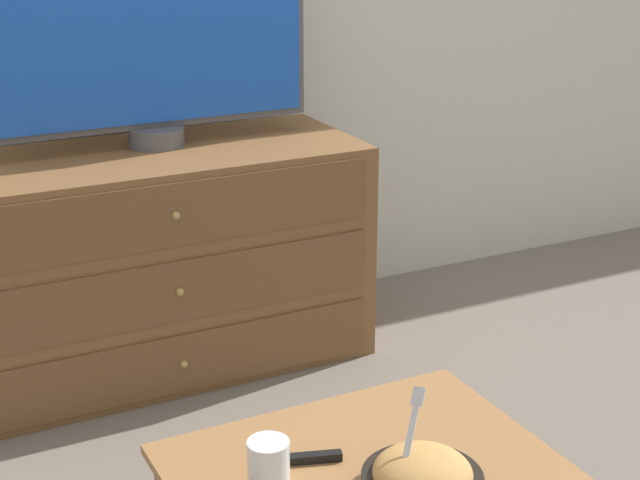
{
  "coord_description": "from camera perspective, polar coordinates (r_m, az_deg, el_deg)",
  "views": [
    {
      "loc": [
        -0.98,
        -3.14,
        1.48
      ],
      "look_at": [
        -0.09,
        -1.38,
        0.76
      ],
      "focal_mm": 55.0,
      "sensor_mm": 36.0,
      "label": 1
    }
  ],
  "objects": [
    {
      "name": "remote_control",
      "position": [
        1.99,
        -1.12,
        -12.6
      ],
      "size": [
        0.16,
        0.07,
        0.02
      ],
      "color": "black",
      "rests_on": "coffee_table"
    },
    {
      "name": "dresser",
      "position": [
        3.16,
        -9.8,
        -1.23
      ],
      "size": [
        1.34,
        0.57,
        0.71
      ],
      "color": "brown",
      "rests_on": "ground_plane"
    },
    {
      "name": "tv",
      "position": [
        3.06,
        -9.9,
        12.42
      ],
      "size": [
        1.02,
        0.18,
        0.75
      ],
      "color": "#515156",
      "rests_on": "dresser"
    },
    {
      "name": "drink_cup",
      "position": [
        1.89,
        -3.01,
        -13.17
      ],
      "size": [
        0.08,
        0.08,
        0.11
      ],
      "color": "white",
      "rests_on": "coffee_table"
    },
    {
      "name": "takeout_bowl",
      "position": [
        1.9,
        5.97,
        -13.57
      ],
      "size": [
        0.23,
        0.23,
        0.19
      ],
      "color": "black",
      "rests_on": "coffee_table"
    },
    {
      "name": "ground_plane",
      "position": [
        3.61,
        -8.69,
        -4.55
      ],
      "size": [
        12.0,
        12.0,
        0.0
      ],
      "primitive_type": "plane",
      "color": "#70665B"
    }
  ]
}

